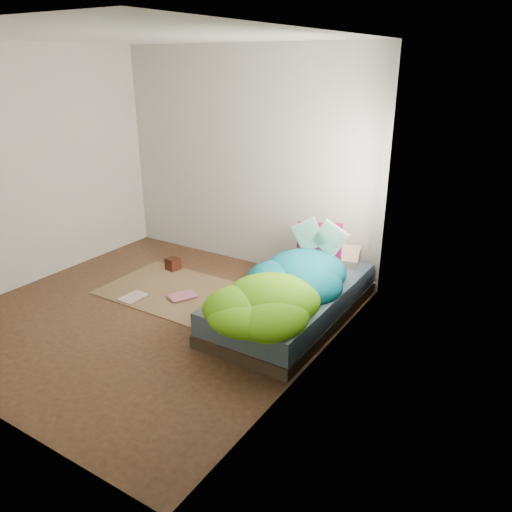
# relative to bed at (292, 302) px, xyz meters

# --- Properties ---
(ground) EXTENTS (3.50, 3.50, 0.00)m
(ground) POSITION_rel_bed_xyz_m (-1.22, -0.72, -0.17)
(ground) COLOR #3E2417
(ground) RESTS_ON ground
(room_walls) EXTENTS (3.54, 3.54, 2.62)m
(room_walls) POSITION_rel_bed_xyz_m (-1.21, -0.71, 1.46)
(room_walls) COLOR silver
(room_walls) RESTS_ON ground
(bed) EXTENTS (1.00, 2.00, 0.34)m
(bed) POSITION_rel_bed_xyz_m (0.00, 0.00, 0.00)
(bed) COLOR #3E3321
(bed) RESTS_ON ground
(duvet) EXTENTS (0.96, 1.84, 0.34)m
(duvet) POSITION_rel_bed_xyz_m (0.00, -0.22, 0.34)
(duvet) COLOR #086A81
(duvet) RESTS_ON bed
(rug) EXTENTS (1.60, 1.10, 0.01)m
(rug) POSITION_rel_bed_xyz_m (-1.37, -0.17, -0.16)
(rug) COLOR brown
(rug) RESTS_ON ground
(pillow_floral) EXTENTS (0.65, 0.50, 0.13)m
(pillow_floral) POSITION_rel_bed_xyz_m (0.06, 0.80, 0.24)
(pillow_floral) COLOR beige
(pillow_floral) RESTS_ON bed
(pillow_magenta) EXTENTS (0.49, 0.32, 0.47)m
(pillow_magenta) POSITION_rel_bed_xyz_m (-0.02, 0.64, 0.41)
(pillow_magenta) COLOR #530524
(pillow_magenta) RESTS_ON bed
(open_book) EXTENTS (0.49, 0.17, 0.29)m
(open_book) POSITION_rel_bed_xyz_m (0.04, 0.46, 0.66)
(open_book) COLOR #3A862C
(open_book) RESTS_ON duvet
(wooden_box) EXTENTS (0.17, 0.17, 0.14)m
(wooden_box) POSITION_rel_bed_xyz_m (-1.81, 0.29, -0.08)
(wooden_box) COLOR #361A0C
(wooden_box) RESTS_ON rug
(floor_book_a) EXTENTS (0.22, 0.30, 0.02)m
(floor_book_a) POSITION_rel_bed_xyz_m (-1.74, -0.56, -0.15)
(floor_book_a) COLOR silver
(floor_book_a) RESTS_ON rug
(floor_book_b) EXTENTS (0.32, 0.35, 0.03)m
(floor_book_b) POSITION_rel_bed_xyz_m (-1.30, -0.21, -0.14)
(floor_book_b) COLOR #C5728B
(floor_book_b) RESTS_ON rug
(floor_book_c) EXTENTS (0.38, 0.40, 0.02)m
(floor_book_c) POSITION_rel_bed_xyz_m (-0.78, -0.54, -0.14)
(floor_book_c) COLOR tan
(floor_book_c) RESTS_ON rug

